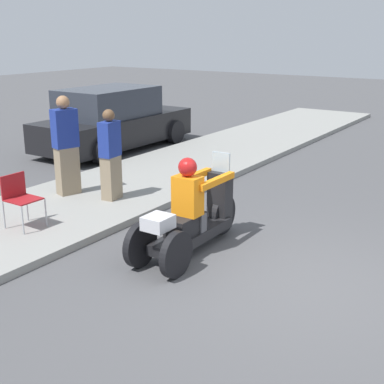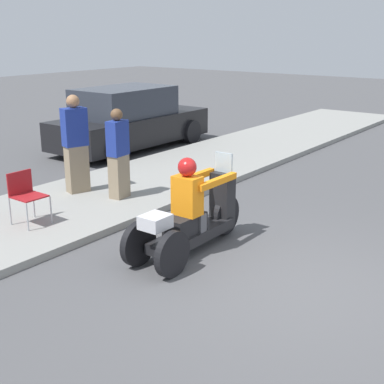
% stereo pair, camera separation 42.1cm
% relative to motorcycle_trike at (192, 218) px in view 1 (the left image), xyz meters
% --- Properties ---
extents(ground_plane, '(60.00, 60.00, 0.00)m').
position_rel_motorcycle_trike_xyz_m(ground_plane, '(-0.11, -1.80, -0.50)').
color(ground_plane, '#4C4C4F').
extents(sidewalk_strip, '(28.00, 2.80, 0.12)m').
position_rel_motorcycle_trike_xyz_m(sidewalk_strip, '(-0.11, 2.80, -0.44)').
color(sidewalk_strip, gray).
rests_on(sidewalk_strip, ground).
extents(motorcycle_trike, '(2.29, 0.68, 1.40)m').
position_rel_motorcycle_trike_xyz_m(motorcycle_trike, '(0.00, 0.00, 0.00)').
color(motorcycle_trike, black).
rests_on(motorcycle_trike, ground).
extents(spectator_by_tree, '(0.49, 0.37, 1.81)m').
position_rel_motorcycle_trike_xyz_m(spectator_by_tree, '(0.77, 3.27, 0.49)').
color(spectator_by_tree, gray).
rests_on(spectator_by_tree, sidewalk_strip).
extents(spectator_end_of_line, '(0.41, 0.27, 1.62)m').
position_rel_motorcycle_trike_xyz_m(spectator_end_of_line, '(0.98, 2.38, 0.40)').
color(spectator_end_of_line, gray).
rests_on(spectator_end_of_line, sidewalk_strip).
extents(folding_chair_curbside, '(0.47, 0.47, 0.82)m').
position_rel_motorcycle_trike_xyz_m(folding_chair_curbside, '(-0.87, 2.60, 0.12)').
color(folding_chair_curbside, '#A5A8AD').
rests_on(folding_chair_curbside, sidewalk_strip).
extents(parked_car_lot_center, '(4.53, 2.01, 1.63)m').
position_rel_motorcycle_trike_xyz_m(parked_car_lot_center, '(4.57, 5.53, 0.26)').
color(parked_car_lot_center, black).
rests_on(parked_car_lot_center, ground).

